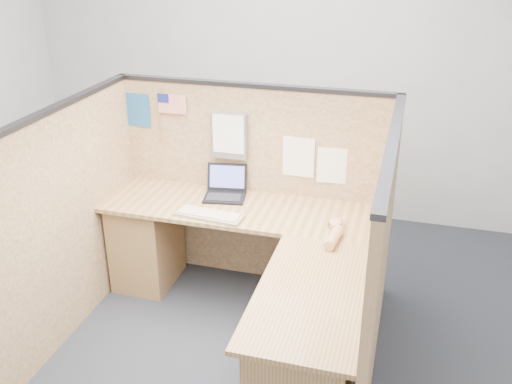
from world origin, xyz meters
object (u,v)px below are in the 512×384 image
(l_desk, at_px, (250,282))
(mouse, at_px, (336,225))
(laptop, at_px, (227,189))
(keyboard, at_px, (209,215))

(l_desk, height_order, mouse, mouse)
(l_desk, bearing_deg, laptop, 121.39)
(laptop, height_order, keyboard, laptop)
(keyboard, bearing_deg, mouse, 10.10)
(l_desk, xyz_separation_m, mouse, (0.50, 0.26, 0.36))
(l_desk, bearing_deg, keyboard, 150.97)
(l_desk, distance_m, mouse, 0.67)
(keyboard, height_order, mouse, mouse)
(l_desk, distance_m, keyboard, 0.53)
(l_desk, relative_size, keyboard, 4.15)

